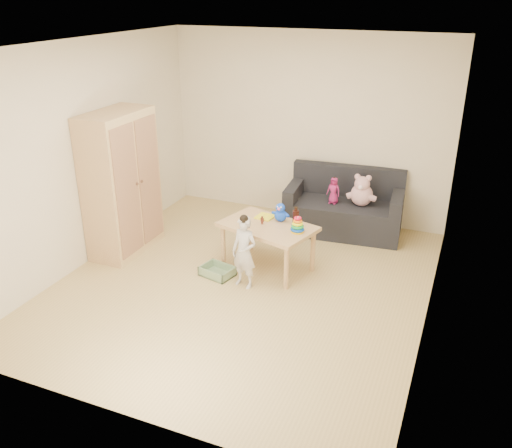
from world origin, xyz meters
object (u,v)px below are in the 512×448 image
at_px(sofa, 343,217).
at_px(play_table, 268,246).
at_px(wardrobe, 121,184).
at_px(toddler, 244,253).

relative_size(sofa, play_table, 1.45).
bearing_deg(wardrobe, play_table, 6.52).
bearing_deg(toddler, wardrobe, -177.42).
bearing_deg(play_table, sofa, 67.05).
height_order(play_table, toddler, toddler).
height_order(wardrobe, toddler, wardrobe).
distance_m(wardrobe, sofa, 2.97).
bearing_deg(wardrobe, toddler, -9.22).
height_order(sofa, play_table, play_table).
relative_size(wardrobe, sofa, 1.15).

